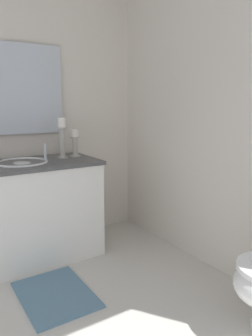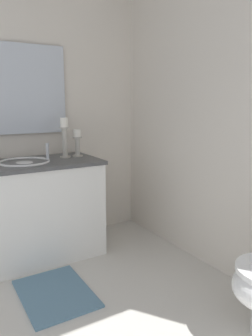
# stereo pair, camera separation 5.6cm
# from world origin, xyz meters

# --- Properties ---
(floor) EXTENTS (2.58, 2.58, 0.02)m
(floor) POSITION_xyz_m (0.00, 0.00, -0.01)
(floor) COLOR beige
(floor) RESTS_ON ground
(wall_back) EXTENTS (2.58, 0.04, 2.45)m
(wall_back) POSITION_xyz_m (0.00, 1.29, 1.23)
(wall_back) COLOR silver
(wall_back) RESTS_ON ground
(vanity_cabinet) EXTENTS (0.58, 1.19, 0.81)m
(vanity_cabinet) POSITION_xyz_m (-0.97, 0.09, 0.41)
(vanity_cabinet) COLOR white
(vanity_cabinet) RESTS_ON ground
(sink_basin) EXTENTS (0.40, 0.40, 0.24)m
(sink_basin) POSITION_xyz_m (-0.97, 0.09, 0.77)
(sink_basin) COLOR white
(sink_basin) RESTS_ON vanity_cabinet
(mirror) EXTENTS (0.02, 0.92, 0.74)m
(mirror) POSITION_xyz_m (-1.25, 0.09, 1.38)
(mirror) COLOR silver
(candle_holder_tall) EXTENTS (0.09, 0.09, 0.24)m
(candle_holder_tall) POSITION_xyz_m (-1.02, 0.56, 0.93)
(candle_holder_tall) COLOR #B7B2A5
(candle_holder_tall) RESTS_ON vanity_cabinet
(candle_holder_short) EXTENTS (0.09, 0.09, 0.34)m
(candle_holder_short) POSITION_xyz_m (-1.02, 0.44, 0.99)
(candle_holder_short) COLOR #B7B2A5
(candle_holder_short) RESTS_ON vanity_cabinet
(bath_mat) EXTENTS (0.60, 0.44, 0.02)m
(bath_mat) POSITION_xyz_m (-0.34, 0.09, 0.01)
(bath_mat) COLOR slate
(bath_mat) RESTS_ON ground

